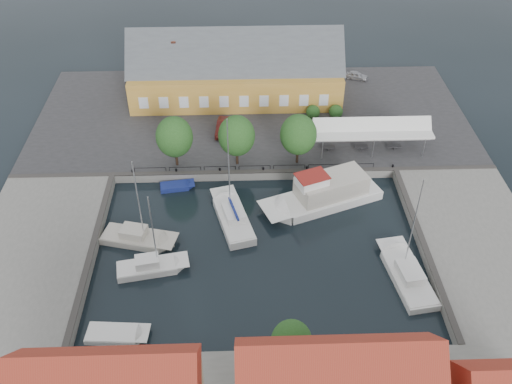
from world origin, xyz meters
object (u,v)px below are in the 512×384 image
(car_silver, at_px, (356,75))
(west_boat_b, at_px, (138,239))
(tent_canopy, at_px, (372,130))
(car_red, at_px, (223,127))
(center_sailboat, at_px, (233,218))
(east_boat_c, at_px, (407,276))
(launch_sw, at_px, (117,335))
(west_boat_c, at_px, (151,268))
(launch_nw, at_px, (177,187))
(trawler, at_px, (325,195))
(warehouse, at_px, (231,72))

(car_silver, height_order, west_boat_b, west_boat_b)
(tent_canopy, distance_m, car_red, 18.31)
(center_sailboat, bearing_deg, east_boat_c, -27.76)
(center_sailboat, relative_size, launch_sw, 2.26)
(tent_canopy, height_order, east_boat_c, east_boat_c)
(west_boat_c, distance_m, launch_sw, 7.94)
(launch_nw, bearing_deg, west_boat_c, -96.67)
(west_boat_b, bearing_deg, trawler, 15.58)
(launch_nw, bearing_deg, tent_canopy, 13.70)
(car_silver, relative_size, launch_sw, 0.62)
(west_boat_b, bearing_deg, launch_sw, -91.42)
(car_red, relative_size, east_boat_c, 0.38)
(warehouse, height_order, launch_nw, warehouse)
(tent_canopy, bearing_deg, launch_nw, -166.30)
(tent_canopy, bearing_deg, warehouse, 140.14)
(west_boat_c, bearing_deg, car_silver, 54.46)
(center_sailboat, bearing_deg, west_boat_c, -139.03)
(car_red, height_order, center_sailboat, center_sailboat)
(east_boat_c, height_order, launch_sw, east_boat_c)
(trawler, bearing_deg, center_sailboat, -164.56)
(trawler, bearing_deg, car_silver, 73.49)
(east_boat_c, bearing_deg, launch_sw, -167.61)
(west_boat_b, relative_size, launch_nw, 2.62)
(tent_canopy, distance_m, east_boat_c, 20.41)
(car_silver, xyz_separation_m, west_boat_b, (-27.63, -32.04, -1.33))
(car_red, bearing_deg, launch_sw, -99.13)
(west_boat_b, bearing_deg, east_boat_c, -12.83)
(car_silver, height_order, west_boat_c, west_boat_c)
(car_red, xyz_separation_m, launch_sw, (-8.81, -30.23, -1.65))
(center_sailboat, height_order, trawler, center_sailboat)
(car_red, height_order, trawler, trawler)
(warehouse, bearing_deg, west_boat_b, -108.92)
(center_sailboat, relative_size, launch_nw, 3.11)
(east_boat_c, bearing_deg, center_sailboat, 152.24)
(center_sailboat, bearing_deg, warehouse, 90.09)
(launch_nw, bearing_deg, east_boat_c, -32.50)
(west_boat_c, height_order, launch_nw, west_boat_c)
(center_sailboat, relative_size, west_boat_b, 1.19)
(car_red, height_order, west_boat_b, west_boat_b)
(warehouse, xyz_separation_m, launch_nw, (-6.31, -19.44, -4.34))
(west_boat_c, xyz_separation_m, launch_nw, (1.48, 12.68, -0.17))
(launch_sw, bearing_deg, warehouse, 76.02)
(warehouse, bearing_deg, car_red, -96.50)
(east_boat_c, bearing_deg, trawler, 118.97)
(tent_canopy, height_order, trawler, trawler)
(warehouse, bearing_deg, east_boat_c, -64.10)
(car_red, distance_m, launch_sw, 31.53)
(car_silver, distance_m, east_boat_c, 38.04)
(car_silver, relative_size, center_sailboat, 0.27)
(launch_sw, bearing_deg, east_boat_c, 12.39)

